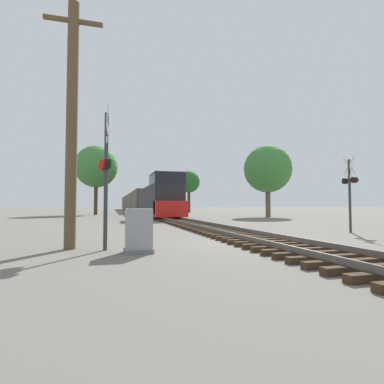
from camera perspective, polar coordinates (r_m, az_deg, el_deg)
The scene contains 10 objects.
ground_plane at distance 11.41m, azimuth 12.47°, elevation -9.33°, with size 400.00×400.00×0.00m, color #666059.
rail_track_bed at distance 11.39m, azimuth 12.46°, elevation -8.65°, with size 2.60×160.00×0.31m.
freight_train at distance 68.17m, azimuth -10.79°, elevation -1.91°, with size 2.91×84.77×4.47m.
crossing_signal_near at distance 9.54m, azimuth -16.23°, elevation 4.40°, with size 0.42×1.01×4.37m.
crossing_signal_far at distance 16.95m, azimuth 27.88°, elevation 1.08°, with size 0.43×1.01×3.82m.
relay_cabinet at distance 8.80m, azimuth -10.13°, elevation -7.32°, with size 0.82×0.68×1.26m.
utility_pole at distance 10.43m, azimuth -21.91°, elevation 12.44°, with size 1.80×0.35×7.87m.
tree_far_right at distance 36.78m, azimuth 14.21°, elevation 4.26°, with size 5.63×5.63×8.51m.
tree_mid_background at distance 45.55m, azimuth -17.78°, elevation 4.61°, with size 6.07×6.07×10.00m.
tree_deep_background at distance 56.54m, azimuth -0.60°, elevation 1.90°, with size 4.12×4.12×7.87m.
Camera 1 is at (-5.24, -10.04, 1.36)m, focal length 28.00 mm.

